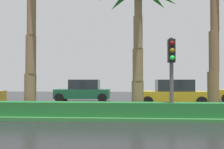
# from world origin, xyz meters

# --- Properties ---
(ground_plane) EXTENTS (90.00, 42.00, 0.10)m
(ground_plane) POSITION_xyz_m (0.00, 9.00, -0.05)
(ground_plane) COLOR black
(median_strip) EXTENTS (85.50, 4.00, 0.15)m
(median_strip) POSITION_xyz_m (0.00, 8.00, 0.07)
(median_strip) COLOR #2D6B33
(median_strip) RESTS_ON ground_plane
(median_hedge) EXTENTS (76.50, 0.70, 0.60)m
(median_hedge) POSITION_xyz_m (0.00, 6.60, 0.45)
(median_hedge) COLOR #1E6028
(median_hedge) RESTS_ON median_strip
(palm_tree_centre) EXTENTS (3.93, 3.87, 6.59)m
(palm_tree_centre) POSITION_xyz_m (2.87, 7.49, 5.27)
(palm_tree_centre) COLOR brown
(palm_tree_centre) RESTS_ON median_strip
(traffic_signal_median_right) EXTENTS (0.28, 0.43, 3.32)m
(traffic_signal_median_right) POSITION_xyz_m (4.19, 6.41, 2.43)
(traffic_signal_median_right) COLOR #4C4C47
(traffic_signal_median_right) RESTS_ON median_strip
(car_in_traffic_second) EXTENTS (4.30, 2.02, 1.72)m
(car_in_traffic_second) POSITION_xyz_m (-1.13, 15.21, 0.83)
(car_in_traffic_second) COLOR #195133
(car_in_traffic_second) RESTS_ON ground_plane
(car_in_traffic_third) EXTENTS (4.30, 2.02, 1.72)m
(car_in_traffic_third) POSITION_xyz_m (5.34, 12.27, 0.83)
(car_in_traffic_third) COLOR #B28C1E
(car_in_traffic_third) RESTS_ON ground_plane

